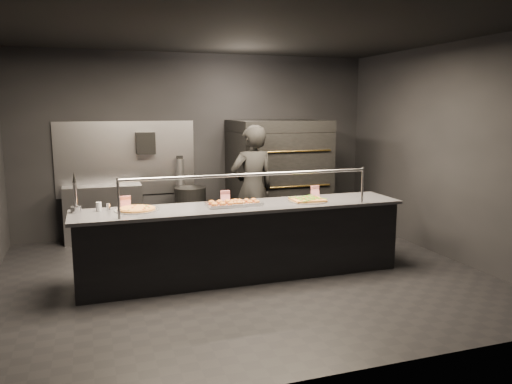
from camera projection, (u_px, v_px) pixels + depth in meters
room at (240, 159)px, 6.12m from camera, size 6.04×6.00×3.00m
service_counter at (243, 241)px, 6.25m from camera, size 4.10×0.78×1.37m
pizza_oven at (278, 177)px, 8.32m from camera, size 1.50×1.23×1.91m
prep_shelf at (104, 214)px, 7.92m from camera, size 1.20×0.35×0.90m
towel_dispenser at (145, 143)px, 8.02m from camera, size 0.30×0.20×0.35m
fire_extinguisher at (180, 172)px, 8.29m from camera, size 0.14×0.14×0.51m
beer_tap at (76, 201)px, 5.73m from camera, size 0.12×0.17×0.47m
round_pizza at (136, 209)px, 5.86m from camera, size 0.51×0.51×0.03m
slider_tray_a at (225, 204)px, 6.11m from camera, size 0.47×0.36×0.07m
slider_tray_b at (245, 203)px, 6.21m from camera, size 0.46×0.37×0.06m
square_pizza at (308, 200)px, 6.44m from camera, size 0.51×0.51×0.05m
condiment_jar at (102, 207)px, 5.82m from camera, size 0.16×0.06×0.11m
tent_cards at (226, 196)px, 6.38m from camera, size 2.62×0.04×0.15m
trash_bin at (191, 213)px, 8.10m from camera, size 0.51×0.51×0.84m
worker at (252, 189)px, 7.35m from camera, size 0.73×0.53×1.87m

